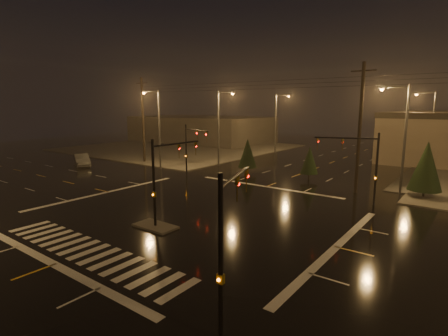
{
  "coord_description": "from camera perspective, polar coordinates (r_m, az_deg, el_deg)",
  "views": [
    {
      "loc": [
        17.22,
        -19.34,
        8.16
      ],
      "look_at": [
        0.12,
        3.64,
        3.0
      ],
      "focal_mm": 28.0,
      "sensor_mm": 36.0,
      "label": 1
    }
  ],
  "objects": [
    {
      "name": "ground",
      "position": [
        27.15,
        -4.84,
        -7.32
      ],
      "size": [
        140.0,
        140.0,
        0.0
      ],
      "primitive_type": "plane",
      "color": "black",
      "rests_on": "ground"
    },
    {
      "name": "sidewalk_nw",
      "position": [
        68.77,
        -7.05,
        3.37
      ],
      "size": [
        36.0,
        36.0,
        0.12
      ],
      "primitive_type": "cube",
      "color": "#413F3A",
      "rests_on": "ground"
    },
    {
      "name": "median_island",
      "position": [
        24.44,
        -11.14,
        -9.31
      ],
      "size": [
        3.0,
        1.6,
        0.15
      ],
      "primitive_type": "cube",
      "color": "#413F3A",
      "rests_on": "ground"
    },
    {
      "name": "crosswalk",
      "position": [
        21.68,
        -21.18,
        -12.61
      ],
      "size": [
        15.0,
        2.6,
        0.01
      ],
      "primitive_type": "cube",
      "color": "beige",
      "rests_on": "ground"
    },
    {
      "name": "stop_bar_near",
      "position": [
        20.8,
        -25.97,
        -13.96
      ],
      "size": [
        16.0,
        0.5,
        0.01
      ],
      "primitive_type": "cube",
      "color": "beige",
      "rests_on": "ground"
    },
    {
      "name": "stop_bar_far",
      "position": [
        35.82,
        6.9,
        -3.02
      ],
      "size": [
        16.0,
        0.5,
        0.01
      ],
      "primitive_type": "cube",
      "color": "beige",
      "rests_on": "ground"
    },
    {
      "name": "commercial_block",
      "position": [
        80.73,
        -3.77,
        6.38
      ],
      "size": [
        30.0,
        18.0,
        5.6
      ],
      "primitive_type": "cube",
      "color": "#393532",
      "rests_on": "ground"
    },
    {
      "name": "signal_mast_median",
      "position": [
        24.1,
        -9.81,
        -0.48
      ],
      "size": [
        0.25,
        4.59,
        6.0
      ],
      "color": "black",
      "rests_on": "ground"
    },
    {
      "name": "signal_mast_ne",
      "position": [
        30.78,
        21.75,
        1.32
      ],
      "size": [
        4.84,
        1.86,
        6.0
      ],
      "color": "black",
      "rests_on": "ground"
    },
    {
      "name": "signal_mast_nw",
      "position": [
        40.02,
        -5.52,
        3.9
      ],
      "size": [
        4.84,
        1.86,
        6.0
      ],
      "color": "black",
      "rests_on": "ground"
    },
    {
      "name": "signal_mast_se",
      "position": [
        12.67,
        0.52,
        -10.35
      ],
      "size": [
        1.55,
        3.87,
        6.0
      ],
      "color": "black",
      "rests_on": "ground"
    },
    {
      "name": "streetlight_1",
      "position": [
        46.97,
        -0.61,
        7.34
      ],
      "size": [
        2.77,
        0.32,
        10.0
      ],
      "color": "#38383A",
      "rests_on": "ground"
    },
    {
      "name": "streetlight_2",
      "position": [
        60.48,
        8.69,
        7.86
      ],
      "size": [
        2.77,
        0.32,
        10.0
      ],
      "color": "#38383A",
      "rests_on": "ground"
    },
    {
      "name": "streetlight_3",
      "position": [
        35.93,
        27.03,
        5.34
      ],
      "size": [
        2.77,
        0.32,
        10.0
      ],
      "color": "#38383A",
      "rests_on": "ground"
    },
    {
      "name": "streetlight_4",
      "position": [
        55.72,
        30.61,
        6.38
      ],
      "size": [
        2.77,
        0.32,
        10.0
      ],
      "color": "#38383A",
      "rests_on": "ground"
    },
    {
      "name": "streetlight_5",
      "position": [
        45.18,
        -10.84,
        7.04
      ],
      "size": [
        0.32,
        2.77,
        10.0
      ],
      "color": "#38383A",
      "rests_on": "ground"
    },
    {
      "name": "utility_pole_0",
      "position": [
        51.51,
        -13.09,
        7.69
      ],
      "size": [
        2.2,
        0.32,
        12.0
      ],
      "color": "black",
      "rests_on": "ground"
    },
    {
      "name": "utility_pole_1",
      "position": [
        34.65,
        21.29,
        6.16
      ],
      "size": [
        2.2,
        0.32,
        12.0
      ],
      "color": "black",
      "rests_on": "ground"
    },
    {
      "name": "conifer_0",
      "position": [
        35.57,
        30.14,
        0.3
      ],
      "size": [
        2.81,
        2.81,
        5.09
      ],
      "color": "black",
      "rests_on": "ground"
    },
    {
      "name": "conifer_3",
      "position": [
        42.39,
        3.87,
        2.45
      ],
      "size": [
        2.25,
        2.25,
        4.21
      ],
      "color": "black",
      "rests_on": "ground"
    },
    {
      "name": "conifer_4",
      "position": [
        39.61,
        13.78,
        1.27
      ],
      "size": [
        1.93,
        1.93,
        3.72
      ],
      "color": "black",
      "rests_on": "ground"
    },
    {
      "name": "car_crossing",
      "position": [
        51.29,
        -22.23,
        1.23
      ],
      "size": [
        5.29,
        3.7,
        1.65
      ],
      "primitive_type": "imported",
      "rotation": [
        0.0,
        0.0,
        1.13
      ],
      "color": "#5B5F63",
      "rests_on": "ground"
    }
  ]
}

